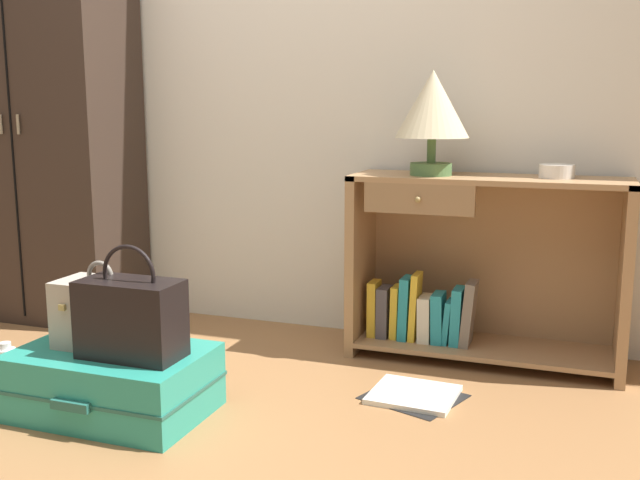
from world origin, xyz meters
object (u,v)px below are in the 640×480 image
at_px(bookshelf, 473,272).
at_px(handbag, 131,317).
at_px(bowl, 557,171).
at_px(wardrobe, 45,123).
at_px(table_lamp, 433,108).
at_px(train_case, 102,313).
at_px(bottle, 7,373).
at_px(suitcase_large, 113,382).
at_px(open_book_on_floor, 414,395).

xyz_separation_m(bookshelf, handbag, (-0.97, -1.04, -0.01)).
height_order(bookshelf, bowl, bowl).
bearing_deg(wardrobe, table_lamp, 0.46).
bearing_deg(train_case, bottle, -171.25).
bearing_deg(bookshelf, suitcase_large, -136.85).
distance_m(bottle, open_book_on_floor, 1.47).
bearing_deg(wardrobe, suitcase_large, -42.94).
bearing_deg(suitcase_large, bookshelf, 43.15).
height_order(wardrobe, handbag, wardrobe).
height_order(train_case, open_book_on_floor, train_case).
bearing_deg(train_case, bookshelf, 41.09).
height_order(suitcase_large, handbag, handbag).
bearing_deg(bottle, bookshelf, 34.62).
relative_size(wardrobe, train_case, 6.32).
xyz_separation_m(table_lamp, handbag, (-0.79, -0.99, -0.68)).
bearing_deg(bookshelf, train_case, -138.91).
xyz_separation_m(wardrobe, bookshelf, (2.09, 0.06, -0.60)).
relative_size(wardrobe, bookshelf, 1.75).
distance_m(wardrobe, open_book_on_floor, 2.23).
distance_m(bookshelf, bottle, 1.84).
distance_m(bookshelf, train_case, 1.49).
relative_size(table_lamp, train_case, 1.38).
height_order(wardrobe, bottle, wardrobe).
bearing_deg(bookshelf, handbag, -133.01).
bearing_deg(handbag, wardrobe, 138.99).
height_order(bowl, open_book_on_floor, bowl).
distance_m(bookshelf, suitcase_large, 1.49).
bearing_deg(table_lamp, handbag, -128.31).
relative_size(bookshelf, bowl, 8.06).
relative_size(bookshelf, table_lamp, 2.62).
bearing_deg(open_book_on_floor, wardrobe, 166.77).
distance_m(suitcase_large, train_case, 0.24).
distance_m(train_case, open_book_on_floor, 1.15).
height_order(table_lamp, bottle, table_lamp).
distance_m(handbag, bottle, 0.60).
bearing_deg(wardrobe, handbag, -41.01).
xyz_separation_m(table_lamp, bowl, (0.49, 0.05, -0.24)).
height_order(wardrobe, bowl, wardrobe).
bearing_deg(table_lamp, open_book_on_floor, -83.48).
distance_m(wardrobe, bottle, 1.43).
relative_size(suitcase_large, open_book_on_floor, 1.66).
bearing_deg(wardrobe, bookshelf, 1.57).
bearing_deg(table_lamp, suitcase_large, -132.78).
bearing_deg(bottle, handbag, 0.10).
relative_size(table_lamp, suitcase_large, 0.64).
xyz_separation_m(table_lamp, open_book_on_floor, (0.05, -0.48, -1.03)).
bearing_deg(train_case, open_book_on_floor, 24.76).
bearing_deg(open_book_on_floor, table_lamp, 96.52).
bearing_deg(table_lamp, bottle, -143.01).
distance_m(table_lamp, bowl, 0.55).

